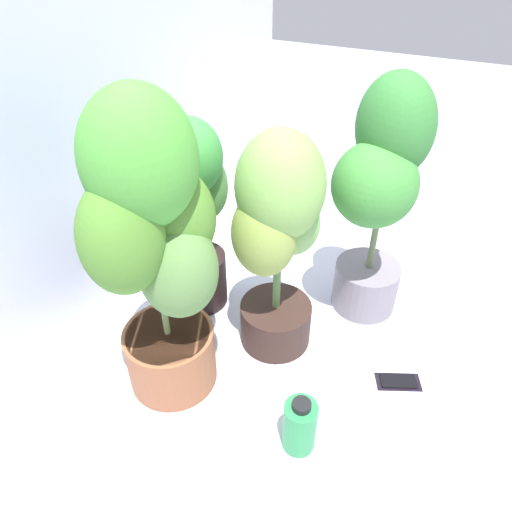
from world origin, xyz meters
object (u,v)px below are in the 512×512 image
Objects in this scene: potted_plant_back_left at (156,245)px; potted_plant_back_center at (192,206)px; potted_plant_front_right at (379,191)px; potted_plant_center at (278,233)px; cell_phone at (398,381)px; nutrient_bottle at (300,425)px.

potted_plant_back_left is 0.40m from potted_plant_back_center.
potted_plant_front_right is 1.19× the size of potted_plant_back_center.
potted_plant_center is at bearing -37.78° from potted_plant_back_left.
potted_plant_front_right is at bearing -39.08° from potted_plant_back_left.
cell_phone is 0.83× the size of nutrient_bottle.
cell_phone is at bearing -91.68° from potted_plant_center.
potted_plant_back_center is 0.78m from nutrient_bottle.
potted_plant_center is (0.29, -0.23, -0.08)m from potted_plant_back_left.
potted_plant_front_right is 1.12× the size of potted_plant_center.
potted_plant_center is 4.93× the size of cell_phone.
potted_plant_front_right is 5.53× the size of cell_phone.
potted_plant_back_center reaches higher than nutrient_bottle.
potted_plant_back_center is at bearing 78.10° from potted_plant_center.
potted_plant_center is 0.35m from potted_plant_back_center.
potted_plant_back_left is 0.73m from potted_plant_front_right.
potted_plant_back_center is 4.63× the size of cell_phone.
potted_plant_back_left reaches higher than potted_plant_center.
potted_plant_front_right reaches higher than potted_plant_back_center.
nutrient_bottle is (-0.34, 0.22, 0.09)m from cell_phone.
potted_plant_back_left is at bearing -89.74° from cell_phone.
potted_plant_back_left is 0.38m from potted_plant_center.
potted_plant_back_left reaches higher than potted_plant_front_right.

